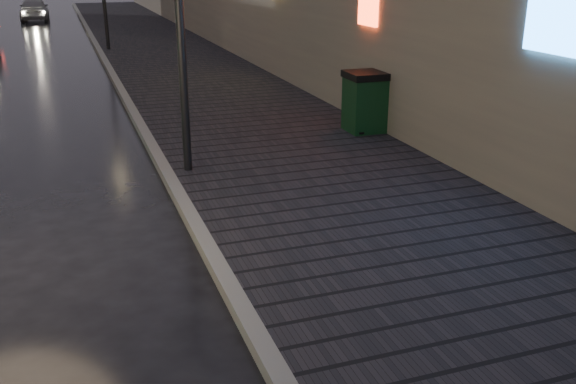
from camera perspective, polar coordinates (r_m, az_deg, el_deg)
name	(u,v)px	position (r m, az deg, el deg)	size (l,w,h in m)	color
sidewalk	(165,52)	(25.84, -10.84, 12.14)	(4.60, 58.00, 0.15)	black
curb	(101,55)	(25.59, -16.25, 11.63)	(0.20, 58.00, 0.15)	slate
trash_bin	(365,101)	(13.31, 6.90, 8.02)	(0.81, 0.81, 1.22)	black
car_far	(34,9)	(41.50, -21.63, 14.85)	(1.54, 3.82, 1.30)	gray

